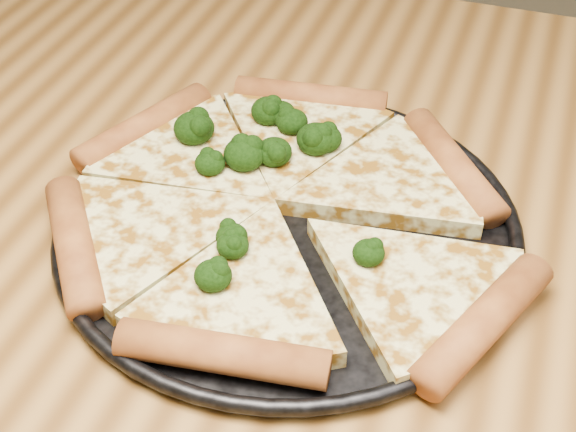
% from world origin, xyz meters
% --- Properties ---
extents(dining_table, '(1.20, 0.90, 0.75)m').
position_xyz_m(dining_table, '(0.00, 0.00, 0.66)').
color(dining_table, olive).
rests_on(dining_table, ground).
extents(pizza_pan, '(0.36, 0.36, 0.02)m').
position_xyz_m(pizza_pan, '(-0.09, 0.01, 0.76)').
color(pizza_pan, black).
rests_on(pizza_pan, dining_table).
extents(pizza, '(0.40, 0.35, 0.03)m').
position_xyz_m(pizza, '(-0.10, 0.02, 0.77)').
color(pizza, '#DFD688').
rests_on(pizza, pizza_pan).
extents(broccoli_florets, '(0.21, 0.23, 0.03)m').
position_xyz_m(broccoli_florets, '(-0.13, 0.06, 0.78)').
color(broccoli_florets, black).
rests_on(broccoli_florets, pizza).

